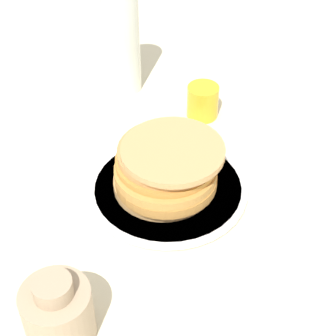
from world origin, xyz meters
TOP-DOWN VIEW (x-y plane):
  - ground_plane at (0.00, 0.00)m, footprint 4.00×4.00m
  - plate at (-0.01, -0.01)m, footprint 0.28×0.28m
  - pancake_stack at (-0.01, -0.01)m, footprint 0.19×0.19m
  - juice_glass at (0.17, 0.14)m, footprint 0.06×0.06m
  - cream_jug at (-0.27, -0.18)m, footprint 0.09×0.09m
  - water_bottle_near at (0.08, 0.31)m, footprint 0.07×0.07m

SIDE VIEW (x-z plane):
  - ground_plane at x=0.00m, z-range 0.00..0.00m
  - plate at x=-0.01m, z-range 0.00..0.01m
  - juice_glass at x=0.17m, z-range 0.00..0.07m
  - cream_jug at x=-0.27m, z-range -0.01..0.10m
  - pancake_stack at x=-0.01m, z-range 0.01..0.10m
  - water_bottle_near at x=0.08m, z-range -0.01..0.24m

